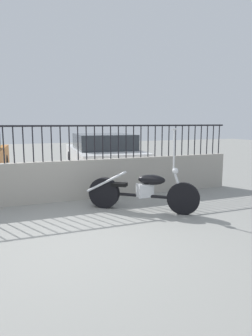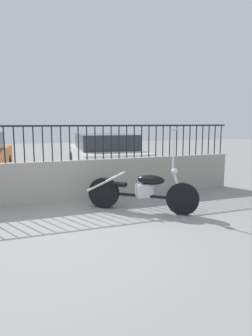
{
  "view_description": "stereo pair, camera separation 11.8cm",
  "coord_description": "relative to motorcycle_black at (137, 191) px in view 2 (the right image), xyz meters",
  "views": [
    {
      "loc": [
        -0.8,
        -3.81,
        1.59
      ],
      "look_at": [
        1.35,
        1.63,
        0.7
      ],
      "focal_mm": 32.0,
      "sensor_mm": 36.0,
      "label": 1
    },
    {
      "loc": [
        -0.69,
        -3.85,
        1.59
      ],
      "look_at": [
        1.35,
        1.63,
        0.7
      ],
      "focal_mm": 32.0,
      "sensor_mm": 36.0,
      "label": 2
    }
  ],
  "objects": [
    {
      "name": "ground_plane",
      "position": [
        -1.33,
        -1.04,
        -0.37
      ],
      "size": [
        40.0,
        40.0,
        0.0
      ],
      "primitive_type": "plane",
      "color": "gray"
    },
    {
      "name": "low_wall",
      "position": [
        -1.33,
        1.2,
        0.04
      ],
      "size": [
        8.29,
        0.18,
        0.82
      ],
      "color": "#9E998E",
      "rests_on": "ground_plane"
    },
    {
      "name": "fence_railing",
      "position": [
        -1.33,
        1.2,
        0.93
      ],
      "size": [
        8.29,
        0.04,
        0.72
      ],
      "color": "black",
      "rests_on": "low_wall"
    },
    {
      "name": "motorcycle_black",
      "position": [
        0.0,
        0.0,
        0.0
      ],
      "size": [
        1.7,
        1.39,
        1.5
      ],
      "rotation": [
        0.0,
        0.0,
        -0.67
      ],
      "color": "black",
      "rests_on": "ground_plane"
    },
    {
      "name": "car_white",
      "position": [
        0.5,
        3.76,
        0.27
      ],
      "size": [
        2.08,
        4.12,
        1.26
      ],
      "rotation": [
        0.0,
        0.0,
        1.49
      ],
      "color": "black",
      "rests_on": "ground_plane"
    }
  ]
}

